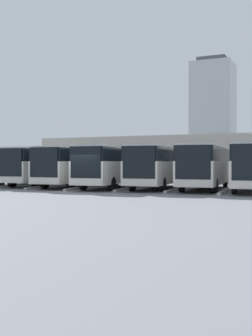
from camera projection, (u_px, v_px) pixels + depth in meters
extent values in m
plane|color=gray|center=(84.00, 192.00, 28.55)|extent=(600.00, 600.00, 0.00)
cube|color=black|center=(251.00, 162.00, 24.02)|extent=(2.18, 0.23, 2.12)
cube|color=silver|center=(251.00, 186.00, 24.03)|extent=(2.36, 0.26, 0.40)
cylinder|color=black|center=(234.00, 186.00, 26.30)|extent=(0.38, 1.00, 0.98)
cylinder|color=black|center=(241.00, 182.00, 32.47)|extent=(0.38, 1.00, 0.98)
cube|color=#B2B2AD|center=(224.00, 191.00, 28.30)|extent=(0.80, 6.54, 0.15)
cube|color=silver|center=(206.00, 172.00, 30.80)|extent=(3.37, 10.71, 1.62)
cube|color=black|center=(206.00, 155.00, 30.79)|extent=(3.32, 10.55, 1.00)
cube|color=black|center=(193.00, 162.00, 25.80)|extent=(2.18, 0.23, 2.12)
cube|color=silver|center=(193.00, 184.00, 25.81)|extent=(2.36, 0.26, 0.40)
cube|color=silver|center=(206.00, 147.00, 30.78)|extent=(3.24, 10.28, 0.12)
cylinder|color=black|center=(215.00, 186.00, 27.37)|extent=(0.38, 1.00, 0.98)
cylinder|color=black|center=(182.00, 185.00, 28.08)|extent=(0.38, 1.00, 0.98)
cylinder|color=black|center=(225.00, 181.00, 33.54)|extent=(0.38, 1.00, 0.98)
cylinder|color=black|center=(198.00, 181.00, 34.25)|extent=(0.38, 1.00, 0.98)
cube|color=#B2B2AD|center=(176.00, 189.00, 30.09)|extent=(0.80, 6.54, 0.15)
cube|color=silver|center=(159.00, 172.00, 32.07)|extent=(3.37, 10.71, 1.62)
cube|color=black|center=(159.00, 155.00, 32.05)|extent=(3.32, 10.55, 1.00)
cube|color=black|center=(139.00, 162.00, 27.07)|extent=(2.18, 0.23, 2.12)
cube|color=silver|center=(139.00, 183.00, 27.08)|extent=(2.36, 0.26, 0.40)
cube|color=silver|center=(159.00, 148.00, 32.05)|extent=(3.24, 10.28, 0.12)
cylinder|color=black|center=(163.00, 185.00, 28.64)|extent=(0.38, 1.00, 0.98)
cylinder|color=black|center=(132.00, 184.00, 29.35)|extent=(0.38, 1.00, 0.98)
cylinder|color=black|center=(182.00, 181.00, 34.81)|extent=(0.38, 1.00, 0.98)
cylinder|color=black|center=(157.00, 180.00, 35.52)|extent=(0.38, 1.00, 0.98)
cube|color=#B2B2AD|center=(130.00, 188.00, 31.36)|extent=(0.80, 6.54, 0.15)
cube|color=silver|center=(114.00, 172.00, 32.86)|extent=(3.37, 10.71, 1.62)
cube|color=black|center=(114.00, 155.00, 32.84)|extent=(3.32, 10.55, 1.00)
cube|color=black|center=(86.00, 162.00, 27.86)|extent=(2.18, 0.23, 2.12)
cube|color=silver|center=(86.00, 182.00, 27.87)|extent=(2.36, 0.26, 0.40)
cube|color=silver|center=(114.00, 148.00, 32.83)|extent=(3.24, 10.28, 0.12)
cylinder|color=black|center=(112.00, 184.00, 29.42)|extent=(0.38, 1.00, 0.98)
cylinder|color=black|center=(83.00, 183.00, 30.14)|extent=(0.38, 1.00, 0.98)
cylinder|color=black|center=(139.00, 180.00, 35.60)|extent=(0.38, 1.00, 0.98)
cylinder|color=black|center=(115.00, 180.00, 36.31)|extent=(0.38, 1.00, 0.98)
cube|color=#B2B2AD|center=(84.00, 188.00, 32.14)|extent=(0.80, 6.54, 0.15)
cube|color=silver|center=(77.00, 171.00, 34.53)|extent=(3.37, 10.71, 1.62)
cube|color=black|center=(77.00, 155.00, 34.51)|extent=(3.32, 10.55, 1.00)
cube|color=black|center=(44.00, 162.00, 29.53)|extent=(2.18, 0.23, 2.12)
cube|color=silver|center=(44.00, 181.00, 29.54)|extent=(2.36, 0.26, 0.40)
cube|color=silver|center=(77.00, 149.00, 34.51)|extent=(3.24, 10.28, 0.12)
cylinder|color=black|center=(71.00, 183.00, 31.10)|extent=(0.38, 1.00, 0.98)
cylinder|color=black|center=(45.00, 182.00, 31.81)|extent=(0.38, 1.00, 0.98)
cylinder|color=black|center=(104.00, 179.00, 37.27)|extent=(0.38, 1.00, 0.98)
cylinder|color=black|center=(81.00, 179.00, 37.98)|extent=(0.38, 1.00, 0.98)
cube|color=#B2B2AD|center=(48.00, 186.00, 33.82)|extent=(0.80, 6.54, 0.15)
cube|color=silver|center=(45.00, 171.00, 36.48)|extent=(3.37, 10.71, 1.62)
cube|color=black|center=(45.00, 156.00, 36.46)|extent=(3.32, 10.55, 1.00)
cube|color=black|center=(9.00, 162.00, 31.48)|extent=(2.18, 0.23, 2.12)
cube|color=silver|center=(9.00, 180.00, 31.49)|extent=(2.36, 0.26, 0.40)
cube|color=silver|center=(45.00, 149.00, 36.46)|extent=(3.24, 10.28, 0.12)
cylinder|color=black|center=(36.00, 182.00, 33.04)|extent=(0.38, 1.00, 0.98)
cylinder|color=black|center=(12.00, 181.00, 33.76)|extent=(0.38, 1.00, 0.98)
cylinder|color=black|center=(73.00, 179.00, 39.22)|extent=(0.38, 1.00, 0.98)
cylinder|color=black|center=(52.00, 178.00, 39.93)|extent=(0.38, 1.00, 0.98)
cube|color=#B2B2AD|center=(17.00, 185.00, 35.76)|extent=(0.80, 6.54, 0.15)
cube|color=silver|center=(12.00, 171.00, 37.90)|extent=(3.37, 10.71, 1.62)
cube|color=black|center=(12.00, 156.00, 37.89)|extent=(3.32, 10.55, 1.00)
cube|color=silver|center=(12.00, 150.00, 37.88)|extent=(3.24, 10.28, 0.12)
cylinder|color=black|center=(0.00, 181.00, 34.47)|extent=(0.38, 1.00, 0.98)
cylinder|color=black|center=(42.00, 178.00, 40.64)|extent=(0.38, 1.00, 0.98)
cylinder|color=black|center=(22.00, 178.00, 41.35)|extent=(0.38, 1.00, 0.98)
cube|color=#A8A399|center=(177.00, 159.00, 48.07)|extent=(30.95, 8.65, 4.89)
cube|color=silver|center=(190.00, 142.00, 53.37)|extent=(30.95, 3.00, 0.24)
cylinder|color=slate|center=(117.00, 160.00, 58.81)|extent=(0.20, 0.20, 4.64)
cube|color=#ADB2B7|center=(213.00, 115.00, 207.51)|extent=(19.58, 19.58, 50.95)
cube|color=#4C4C51|center=(213.00, 61.00, 207.18)|extent=(13.70, 13.70, 2.40)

